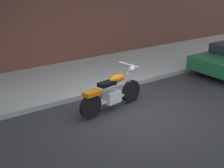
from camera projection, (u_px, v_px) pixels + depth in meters
ground_plane at (136, 112)px, 8.30m from camera, size 60.00×60.00×0.00m
sidewalk at (76, 77)px, 10.73m from camera, size 21.42×3.33×0.14m
motorcycle at (112, 93)px, 8.28m from camera, size 2.11×0.72×1.13m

